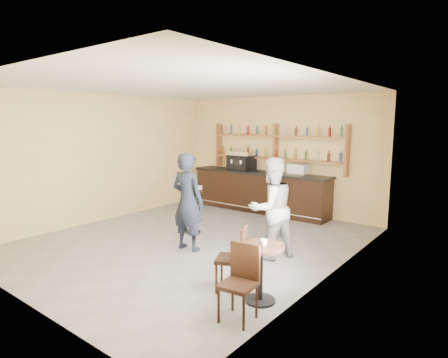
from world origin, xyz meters
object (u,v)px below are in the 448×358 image
Objects in this scene: pedestal_table at (192,211)px; chair_south at (238,284)px; espresso_machine at (241,161)px; chair_west at (231,258)px; bar_counter at (259,191)px; man_main at (188,202)px; patron_second at (271,208)px; cafe_table at (260,274)px; pastry_case at (298,170)px.

chair_south is at bearing -38.89° from pedestal_table.
espresso_machine is 0.76× the size of pedestal_table.
bar_counter is at bearing -177.93° from chair_west.
pedestal_table is at bearing -55.99° from man_main.
patron_second is (-0.24, 1.55, 0.44)m from chair_west.
espresso_machine is at bearing -75.03° from man_main.
pedestal_table is 1.25m from man_main.
bar_counter is 4.22× the size of pedestal_table.
cafe_table is 0.56m from chair_west.
bar_counter is 1.39m from pastry_case.
chair_south is at bearing 141.46° from man_main.
man_main is at bearing -143.92° from chair_west.
man_main reaches higher than patron_second.
chair_south is at bearing -47.19° from espresso_machine.
man_main is 1.63m from patron_second.
pedestal_table is 3.57m from cafe_table.
pastry_case is 4.78m from chair_west.
man_main is at bearing -62.60° from espresso_machine.
patron_second reaches higher than chair_south.
bar_counter is 5.51× the size of espresso_machine.
bar_counter is at bearing -171.28° from pastry_case.
chair_west is at bearing 174.81° from cafe_table.
espresso_machine is 5.55m from chair_west.
espresso_machine reaches higher than cafe_table.
patron_second is (0.98, -3.00, -0.34)m from pastry_case.
cafe_table is at bearing 52.36° from patron_second.
man_main reaches higher than chair_west.
chair_west is at bearing -36.49° from pedestal_table.
cafe_table is 0.84× the size of chair_west.
chair_south is at bearing -59.82° from bar_counter.
pastry_case reaches higher than chair_south.
pastry_case is 0.50× the size of chair_west.
espresso_machine reaches higher than chair_west.
man_main reaches higher than pastry_case.
bar_counter is 3.70m from man_main.
pedestal_table is (0.57, -2.72, -0.90)m from espresso_machine.
chair_south is (0.05, -0.60, 0.07)m from cafe_table.
pastry_case reaches higher than cafe_table.
bar_counter is at bearing 113.01° from chair_south.
patron_second reaches higher than cafe_table.
pastry_case is (1.20, 0.00, 0.71)m from bar_counter.
bar_counter is at bearing 7.76° from espresso_machine.
man_main is at bearing 156.94° from cafe_table.
pastry_case is at bearing 169.12° from chair_west.
bar_counter is at bearing 88.86° from pedestal_table.
chair_west is 0.88m from chair_south.
man_main is 1.03× the size of patron_second.
espresso_machine is 0.39× the size of man_main.
chair_west reaches higher than chair_south.
espresso_machine is 3.87m from man_main.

